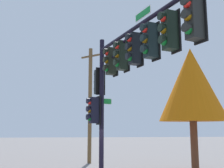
# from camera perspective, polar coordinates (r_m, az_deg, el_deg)

# --- Properties ---
(signal_pole_assembly) EXTENTS (6.70, 2.90, 6.46)m
(signal_pole_assembly) POSITION_cam_1_polar(r_m,az_deg,el_deg) (9.87, 2.45, 3.42)
(signal_pole_assembly) COLOR black
(signal_pole_assembly) RESTS_ON ground_plane
(utility_pole) EXTENTS (1.24, 1.46, 8.65)m
(utility_pole) POSITION_cam_1_polar(r_m,az_deg,el_deg) (20.52, -4.66, -3.86)
(utility_pole) COLOR brown
(utility_pole) RESTS_ON ground_plane
(tree_near) EXTENTS (3.91, 3.91, 7.29)m
(tree_near) POSITION_cam_1_polar(r_m,az_deg,el_deg) (16.62, 16.42, -0.09)
(tree_near) COLOR brown
(tree_near) RESTS_ON ground_plane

